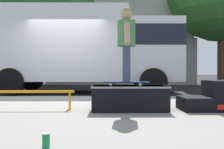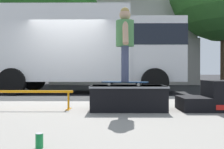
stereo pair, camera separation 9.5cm
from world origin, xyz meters
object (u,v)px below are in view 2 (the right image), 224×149
Objects in this scene: skate_box at (128,97)px; box_truck at (88,47)px; soda_can at (39,141)px; grind_rail at (28,95)px; skater_kid at (125,38)px; skateboard at (125,82)px; street_tree_neighbour at (43,0)px; kicker_ramp at (212,98)px.

skate_box is 5.55m from box_truck.
skate_box is 2.38m from soda_can.
box_truck reaches higher than grind_rail.
soda_can is at bearing -69.32° from grind_rail.
skater_kid reaches higher than soda_can.
skater_kid reaches higher than skateboard.
soda_can is 7.60m from box_truck.
skater_kid is at bearing 33.69° from skateboard.
soda_can is 13.12m from street_tree_neighbour.
skater_kid reaches higher than skate_box.
skateboard is at bearing -2.95° from grind_rail.
grind_rail is at bearing 110.68° from soda_can.
grind_rail reaches higher than soda_can.
grind_rail is 0.21× the size of street_tree_neighbour.
box_truck is (-2.66, 5.24, 1.37)m from kicker_ramp.
kicker_ramp is 6.03m from box_truck.
street_tree_neighbour is at bearing 112.63° from skateboard.
skateboard is at bearing -179.57° from kicker_ramp.
kicker_ramp is 0.12× the size of street_tree_neighbour.
street_tree_neighbour is (-3.21, 11.88, 4.55)m from soda_can.
skate_box is at bearing 179.98° from kicker_ramp.
street_tree_neighbour reaches higher than skate_box.
street_tree_neighbour is (-4.09, 9.67, 4.39)m from skate_box.
street_tree_neighbour reaches higher than skater_kid.
kicker_ramp reaches higher than soda_can.
box_truck reaches higher than skateboard.
skateboard is (-0.05, -0.01, 0.25)m from skate_box.
street_tree_neighbour is (-4.04, 9.68, 4.13)m from skateboard.
grind_rail is at bearing 178.63° from kicker_ramp.
grind_rail is (-3.17, 0.08, 0.04)m from kicker_ramp.
grind_rail is (-1.74, 0.08, 0.03)m from skate_box.
skater_kid is (1.69, -0.09, 0.98)m from grind_rail.
box_truck is at bearing 102.60° from skater_kid.
grind_rail is at bearing 177.05° from skateboard.
grind_rail is 2.45m from soda_can.
grind_rail is at bearing 177.53° from skate_box.
skater_kid is 2.62m from soda_can.
box_truck is at bearing 116.91° from kicker_ramp.
box_truck is (-1.23, 5.24, 1.36)m from skate_box.
skate_box is at bearing -2.47° from grind_rail.
street_tree_neighbour is at bearing 112.63° from skater_kid.
soda_can is at bearing -74.88° from street_tree_neighbour.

